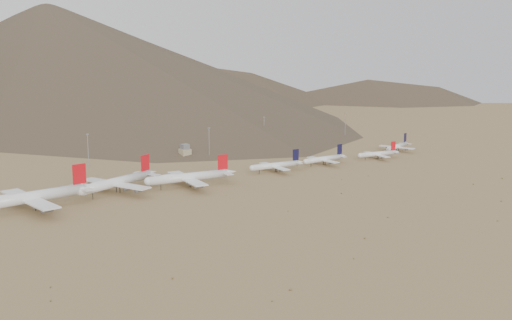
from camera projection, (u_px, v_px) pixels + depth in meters
ground at (238, 191)px, 413.22m from camera, size 3000.00×3000.00×0.00m
widebody_west at (32, 197)px, 363.39m from camera, size 77.76×60.21×23.13m
widebody_centre at (117, 182)px, 405.91m from camera, size 66.21×52.97×20.68m
widebody_east at (189, 177)px, 422.60m from camera, size 65.66×51.02×19.57m
narrowbody_a at (277, 165)px, 471.35m from camera, size 47.08×34.01×15.55m
narrowbody_b at (325, 159)px, 498.91m from camera, size 44.49×31.74×14.68m
narrowbody_c at (378, 154)px, 523.48m from camera, size 40.74×29.77×13.56m
narrowbody_d at (398, 146)px, 558.95m from camera, size 42.23×31.43×14.44m
control_tower at (185, 152)px, 525.01m from camera, size 8.00×8.00×12.00m
mast_west at (88, 149)px, 488.26m from camera, size 2.00×0.60×25.70m
mast_centre at (209, 142)px, 522.96m from camera, size 2.00×0.60×25.70m
mast_east at (264, 129)px, 598.23m from camera, size 2.00×0.60×25.70m
mast_far_east at (345, 125)px, 630.26m from camera, size 2.00×0.60×25.70m
desert_scrub at (331, 230)px, 325.51m from camera, size 409.95×174.59×0.97m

